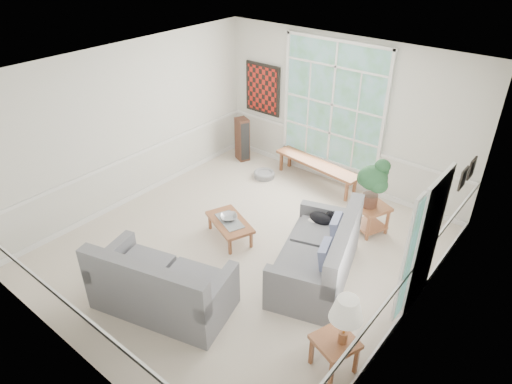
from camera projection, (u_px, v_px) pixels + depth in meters
floor at (244, 248)px, 7.72m from camera, size 5.50×6.00×0.01m
ceiling at (241, 72)px, 6.17m from camera, size 5.50×6.00×0.02m
wall_back at (342, 114)px, 8.94m from camera, size 5.50×0.02×3.00m
wall_front at (63, 272)px, 4.95m from camera, size 5.50×0.02×3.00m
wall_left at (130, 125)px, 8.43m from camera, size 0.02×6.00×3.00m
wall_right at (417, 238)px, 5.46m from camera, size 0.02×6.00×3.00m
window_back at (333, 105)px, 8.94m from camera, size 2.30×0.08×2.40m
entry_door at (426, 243)px, 6.11m from camera, size 0.08×0.90×2.10m
door_sidelight at (408, 261)px, 5.64m from camera, size 0.08×0.26×1.90m
wall_art at (262, 89)px, 9.91m from camera, size 0.90×0.06×1.10m
wall_frame_near at (463, 178)px, 6.62m from camera, size 0.04×0.26×0.32m
wall_frame_far at (471, 168)px, 6.88m from camera, size 0.04×0.26×0.32m
loveseat_right at (316, 249)px, 6.85m from camera, size 1.54×2.15×1.05m
loveseat_front at (162, 277)px, 6.33m from camera, size 2.11×1.46×1.04m
coffee_table at (230, 229)px, 7.88m from camera, size 1.07×0.83×0.35m
pewter_bowl at (229, 217)px, 7.81m from camera, size 0.49×0.49×0.09m
window_bench at (316, 173)px, 9.51m from camera, size 2.01×0.63×0.46m
end_table at (370, 218)px, 8.01m from camera, size 0.70×0.70×0.53m
houseplant at (372, 183)px, 7.64m from camera, size 0.67×0.67×0.90m
side_table at (334, 354)px, 5.55m from camera, size 0.61×0.61×0.49m
table_lamp at (345, 321)px, 5.22m from camera, size 0.42×0.42×0.69m
pet_bed at (264, 174)px, 9.79m from camera, size 0.49×0.49×0.13m
floor_speaker at (242, 139)px, 10.31m from camera, size 0.38×0.35×0.99m
cat at (321, 218)px, 7.38m from camera, size 0.46×0.39×0.18m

